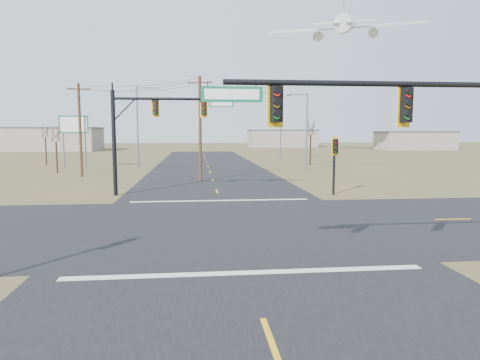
{
  "coord_description": "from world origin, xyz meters",
  "views": [
    {
      "loc": [
        -1.62,
        -21.08,
        4.66
      ],
      "look_at": [
        0.67,
        1.0,
        2.15
      ],
      "focal_mm": 32.0,
      "sensor_mm": 36.0,
      "label": 1
    }
  ],
  "objects_px": {
    "utility_pole_far": "(80,129)",
    "streetlight_c": "(139,122)",
    "streetlight_a": "(305,127)",
    "highway_sign": "(74,132)",
    "pedestal_signal_ne": "(335,152)",
    "bare_tree_b": "(45,131)",
    "streetlight_b": "(279,122)",
    "utility_pole_near": "(200,127)",
    "mast_arm_far": "(153,120)",
    "bare_tree_a": "(56,134)",
    "mast_arm_near": "(410,124)",
    "bare_tree_c": "(311,127)"
  },
  "relations": [
    {
      "from": "mast_arm_near",
      "to": "bare_tree_b",
      "type": "height_order",
      "value": "mast_arm_near"
    },
    {
      "from": "bare_tree_a",
      "to": "bare_tree_c",
      "type": "height_order",
      "value": "bare_tree_c"
    },
    {
      "from": "mast_arm_near",
      "to": "utility_pole_near",
      "type": "distance_m",
      "value": 28.62
    },
    {
      "from": "mast_arm_near",
      "to": "pedestal_signal_ne",
      "type": "relative_size",
      "value": 2.4
    },
    {
      "from": "streetlight_c",
      "to": "bare_tree_b",
      "type": "xyz_separation_m",
      "value": [
        -13.81,
        5.98,
        -1.18
      ]
    },
    {
      "from": "mast_arm_near",
      "to": "bare_tree_c",
      "type": "relative_size",
      "value": 1.54
    },
    {
      "from": "utility_pole_far",
      "to": "bare_tree_c",
      "type": "xyz_separation_m",
      "value": [
        27.81,
        12.58,
        0.27
      ]
    },
    {
      "from": "pedestal_signal_ne",
      "to": "bare_tree_c",
      "type": "distance_m",
      "value": 28.7
    },
    {
      "from": "mast_arm_near",
      "to": "highway_sign",
      "type": "bearing_deg",
      "value": 92.9
    },
    {
      "from": "streetlight_c",
      "to": "bare_tree_c",
      "type": "relative_size",
      "value": 1.57
    },
    {
      "from": "utility_pole_far",
      "to": "bare_tree_a",
      "type": "xyz_separation_m",
      "value": [
        -3.81,
        4.36,
        -0.58
      ]
    },
    {
      "from": "utility_pole_near",
      "to": "bare_tree_a",
      "type": "distance_m",
      "value": 18.8
    },
    {
      "from": "utility_pole_far",
      "to": "bare_tree_c",
      "type": "distance_m",
      "value": 30.52
    },
    {
      "from": "highway_sign",
      "to": "bare_tree_c",
      "type": "height_order",
      "value": "highway_sign"
    },
    {
      "from": "mast_arm_far",
      "to": "highway_sign",
      "type": "xyz_separation_m",
      "value": [
        -12.34,
        24.64,
        -0.8
      ]
    },
    {
      "from": "highway_sign",
      "to": "streetlight_c",
      "type": "distance_m",
      "value": 8.24
    },
    {
      "from": "pedestal_signal_ne",
      "to": "highway_sign",
      "type": "bearing_deg",
      "value": 118.31
    },
    {
      "from": "streetlight_c",
      "to": "bare_tree_b",
      "type": "distance_m",
      "value": 15.1
    },
    {
      "from": "mast_arm_far",
      "to": "pedestal_signal_ne",
      "type": "relative_size",
      "value": 2.19
    },
    {
      "from": "utility_pole_far",
      "to": "highway_sign",
      "type": "xyz_separation_m",
      "value": [
        -3.52,
        10.64,
        -0.3
      ]
    },
    {
      "from": "mast_arm_near",
      "to": "bare_tree_a",
      "type": "distance_m",
      "value": 43.7
    },
    {
      "from": "pedestal_signal_ne",
      "to": "mast_arm_far",
      "type": "bearing_deg",
      "value": 157.68
    },
    {
      "from": "bare_tree_c",
      "to": "pedestal_signal_ne",
      "type": "bearing_deg",
      "value": -101.73
    },
    {
      "from": "mast_arm_far",
      "to": "bare_tree_a",
      "type": "distance_m",
      "value": 22.31
    },
    {
      "from": "streetlight_b",
      "to": "bare_tree_c",
      "type": "distance_m",
      "value": 11.99
    },
    {
      "from": "utility_pole_far",
      "to": "bare_tree_c",
      "type": "bearing_deg",
      "value": 24.35
    },
    {
      "from": "mast_arm_far",
      "to": "streetlight_a",
      "type": "relative_size",
      "value": 1.02
    },
    {
      "from": "highway_sign",
      "to": "streetlight_a",
      "type": "height_order",
      "value": "streetlight_a"
    },
    {
      "from": "mast_arm_near",
      "to": "highway_sign",
      "type": "distance_m",
      "value": 49.08
    },
    {
      "from": "pedestal_signal_ne",
      "to": "utility_pole_near",
      "type": "relative_size",
      "value": 0.44
    },
    {
      "from": "utility_pole_near",
      "to": "streetlight_c",
      "type": "distance_m",
      "value": 18.11
    },
    {
      "from": "bare_tree_a",
      "to": "utility_pole_near",
      "type": "bearing_deg",
      "value": -31.02
    },
    {
      "from": "mast_arm_far",
      "to": "bare_tree_b",
      "type": "distance_m",
      "value": 35.89
    },
    {
      "from": "utility_pole_far",
      "to": "streetlight_a",
      "type": "bearing_deg",
      "value": 9.37
    },
    {
      "from": "pedestal_signal_ne",
      "to": "bare_tree_b",
      "type": "relative_size",
      "value": 0.73
    },
    {
      "from": "highway_sign",
      "to": "bare_tree_b",
      "type": "distance_m",
      "value": 8.56
    },
    {
      "from": "utility_pole_far",
      "to": "streetlight_c",
      "type": "xyz_separation_m",
      "value": [
        4.61,
        11.06,
        0.91
      ]
    },
    {
      "from": "streetlight_a",
      "to": "bare_tree_b",
      "type": "xyz_separation_m",
      "value": [
        -34.0,
        12.95,
        -0.44
      ]
    },
    {
      "from": "mast_arm_far",
      "to": "bare_tree_b",
      "type": "bearing_deg",
      "value": 133.52
    },
    {
      "from": "utility_pole_near",
      "to": "mast_arm_far",
      "type": "bearing_deg",
      "value": -111.83
    },
    {
      "from": "pedestal_signal_ne",
      "to": "streetlight_b",
      "type": "bearing_deg",
      "value": 68.65
    },
    {
      "from": "utility_pole_far",
      "to": "streetlight_c",
      "type": "height_order",
      "value": "streetlight_c"
    },
    {
      "from": "streetlight_c",
      "to": "bare_tree_a",
      "type": "distance_m",
      "value": 10.87
    },
    {
      "from": "utility_pole_near",
      "to": "highway_sign",
      "type": "height_order",
      "value": "utility_pole_near"
    },
    {
      "from": "utility_pole_near",
      "to": "utility_pole_far",
      "type": "xyz_separation_m",
      "value": [
        -12.29,
        5.32,
        -0.1
      ]
    },
    {
      "from": "bare_tree_a",
      "to": "bare_tree_b",
      "type": "xyz_separation_m",
      "value": [
        -5.39,
        12.68,
        0.31
      ]
    },
    {
      "from": "streetlight_b",
      "to": "bare_tree_a",
      "type": "height_order",
      "value": "streetlight_b"
    },
    {
      "from": "streetlight_b",
      "to": "mast_arm_near",
      "type": "bearing_deg",
      "value": -88.63
    },
    {
      "from": "streetlight_b",
      "to": "bare_tree_b",
      "type": "relative_size",
      "value": 1.91
    },
    {
      "from": "utility_pole_far",
      "to": "streetlight_a",
      "type": "relative_size",
      "value": 1.04
    }
  ]
}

